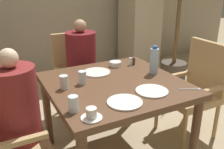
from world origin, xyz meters
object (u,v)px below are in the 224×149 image
at_px(diner_in_left_chair, 18,123).
at_px(glass_tall_near, 64,82).
at_px(glass_tall_far, 82,78).
at_px(glass_tall_mid, 73,104).
at_px(plate_dessert_center, 125,102).
at_px(teacup_with_saucer, 91,114).
at_px(water_bottle, 154,61).
at_px(potted_palm, 178,26).
at_px(plate_main_right, 152,91).
at_px(plate_main_left, 97,72).
at_px(bowl_small, 115,64).
at_px(chair_right_side, 195,86).
at_px(chair_far_side, 78,73).
at_px(diner_in_far_chair, 82,71).

xyz_separation_m(diner_in_left_chair, glass_tall_near, (0.37, 0.07, 0.22)).
bearing_deg(glass_tall_far, glass_tall_mid, -118.35).
bearing_deg(plate_dessert_center, diner_in_left_chair, 152.21).
bearing_deg(teacup_with_saucer, plate_dessert_center, 16.11).
relative_size(water_bottle, glass_tall_mid, 2.33).
distance_m(potted_palm, teacup_with_saucer, 2.68).
height_order(plate_main_right, glass_tall_far, glass_tall_far).
xyz_separation_m(potted_palm, water_bottle, (-1.31, -1.19, -0.01)).
distance_m(plate_main_left, glass_tall_near, 0.42).
relative_size(plate_main_left, water_bottle, 0.98).
distance_m(plate_dessert_center, bowl_small, 0.77).
bearing_deg(glass_tall_mid, chair_right_side, 12.33).
distance_m(diner_in_left_chair, teacup_with_saucer, 0.61).
distance_m(teacup_with_saucer, water_bottle, 0.93).
relative_size(plate_dessert_center, bowl_small, 2.16).
height_order(potted_palm, bowl_small, potted_palm).
relative_size(diner_in_left_chair, chair_right_side, 1.17).
distance_m(plate_dessert_center, glass_tall_far, 0.47).
bearing_deg(diner_in_left_chair, plate_main_right, -17.15).
relative_size(diner_in_left_chair, glass_tall_near, 10.47).
height_order(potted_palm, teacup_with_saucer, potted_palm).
bearing_deg(plate_main_right, glass_tall_near, 147.88).
bearing_deg(plate_dessert_center, teacup_with_saucer, -163.89).
bearing_deg(teacup_with_saucer, glass_tall_mid, 117.38).
bearing_deg(water_bottle, plate_dessert_center, -143.80).
bearing_deg(potted_palm, chair_right_side, -123.09).
xyz_separation_m(plate_dessert_center, teacup_with_saucer, (-0.28, -0.08, 0.02)).
xyz_separation_m(diner_in_left_chair, plate_main_right, (0.94, -0.29, 0.17)).
height_order(teacup_with_saucer, glass_tall_near, glass_tall_near).
bearing_deg(diner_in_left_chair, chair_right_side, 0.00).
height_order(diner_in_left_chair, water_bottle, diner_in_left_chair).
relative_size(chair_far_side, teacup_with_saucer, 7.23).
height_order(diner_in_left_chair, glass_tall_mid, diner_in_left_chair).
xyz_separation_m(chair_right_side, bowl_small, (-0.73, 0.35, 0.25)).
distance_m(chair_right_side, teacup_with_saucer, 1.41).
xyz_separation_m(teacup_with_saucer, bowl_small, (0.58, 0.78, -0.00)).
bearing_deg(chair_far_side, chair_right_side, -44.76).
distance_m(potted_palm, plate_dessert_center, 2.41).
height_order(chair_far_side, plate_dessert_center, chair_far_side).
bearing_deg(glass_tall_mid, chair_far_side, 69.29).
height_order(chair_far_side, diner_in_far_chair, diner_in_far_chair).
bearing_deg(water_bottle, glass_tall_near, 177.19).
bearing_deg(diner_in_far_chair, glass_tall_mid, -113.20).
relative_size(plate_main_right, teacup_with_saucer, 1.84).
relative_size(potted_palm, water_bottle, 7.93).
distance_m(chair_far_side, water_bottle, 1.04).
bearing_deg(chair_far_side, bowl_small, -71.40).
relative_size(diner_in_left_chair, chair_far_side, 1.17).
xyz_separation_m(chair_right_side, glass_tall_mid, (-1.39, -0.30, 0.28)).
bearing_deg(plate_main_left, glass_tall_near, -151.19).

